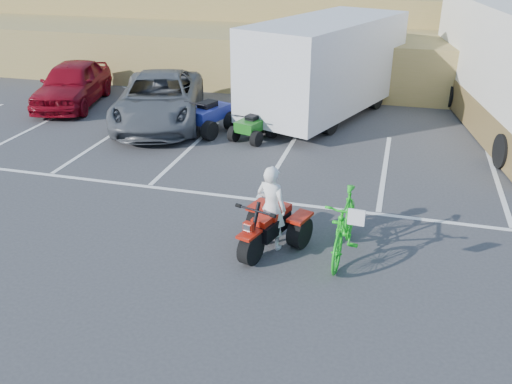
% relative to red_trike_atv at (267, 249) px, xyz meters
% --- Properties ---
extents(ground, '(100.00, 100.00, 0.00)m').
position_rel_red_trike_atv_xyz_m(ground, '(-0.74, -0.36, 0.00)').
color(ground, '#38383A').
rests_on(ground, ground).
extents(parking_stripes, '(28.00, 5.16, 0.01)m').
position_rel_red_trike_atv_xyz_m(parking_stripes, '(0.13, 3.70, 0.00)').
color(parking_stripes, white).
rests_on(parking_stripes, ground).
extents(grass_embankment, '(40.00, 8.50, 3.10)m').
position_rel_red_trike_atv_xyz_m(grass_embankment, '(-0.74, 15.12, 1.42)').
color(grass_embankment, olive).
rests_on(grass_embankment, ground).
extents(red_trike_atv, '(1.64, 1.90, 1.05)m').
position_rel_red_trike_atv_xyz_m(red_trike_atv, '(0.00, 0.00, 0.00)').
color(red_trike_atv, '#A91609').
rests_on(red_trike_atv, ground).
extents(rider, '(0.70, 0.56, 1.67)m').
position_rel_red_trike_atv_xyz_m(rider, '(0.04, 0.14, 0.83)').
color(rider, white).
rests_on(rider, ground).
extents(green_dirt_bike, '(0.73, 2.14, 1.26)m').
position_rel_red_trike_atv_xyz_m(green_dirt_bike, '(1.42, 0.18, 0.63)').
color(green_dirt_bike, '#14BF19').
rests_on(green_dirt_bike, ground).
extents(grey_pickup, '(4.05, 5.99, 1.53)m').
position_rel_red_trike_atv_xyz_m(grey_pickup, '(-5.22, 6.73, 0.76)').
color(grey_pickup, '#4F5257').
rests_on(grey_pickup, ground).
extents(red_car, '(2.73, 4.73, 1.51)m').
position_rel_red_trike_atv_xyz_m(red_car, '(-9.02, 7.81, 0.76)').
color(red_car, maroon).
rests_on(red_car, ground).
extents(cargo_trailer, '(4.79, 7.14, 3.09)m').
position_rel_red_trike_atv_xyz_m(cargo_trailer, '(-0.29, 8.95, 1.67)').
color(cargo_trailer, silver).
rests_on(cargo_trailer, ground).
extents(quad_atv_blue, '(1.69, 1.94, 1.06)m').
position_rel_red_trike_atv_xyz_m(quad_atv_blue, '(-3.41, 6.23, 0.00)').
color(quad_atv_blue, navy).
rests_on(quad_atv_blue, ground).
extents(quad_atv_green, '(1.30, 1.52, 0.84)m').
position_rel_red_trike_atv_xyz_m(quad_atv_green, '(-1.91, 5.92, 0.00)').
color(quad_atv_green, '#176015').
rests_on(quad_atv_green, ground).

